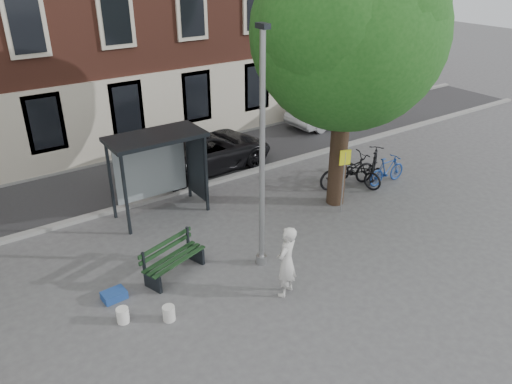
{
  "coord_description": "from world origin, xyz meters",
  "views": [
    {
      "loc": [
        -6.38,
        -9.01,
        7.58
      ],
      "look_at": [
        0.69,
        1.26,
        1.4
      ],
      "focal_mm": 35.0,
      "sensor_mm": 36.0,
      "label": 1
    }
  ],
  "objects": [
    {
      "name": "tree_right",
      "position": [
        4.01,
        1.38,
        5.62
      ],
      "size": [
        5.76,
        5.6,
        8.2
      ],
      "color": "black",
      "rests_on": "ground"
    },
    {
      "name": "bus_shelter",
      "position": [
        -0.61,
        4.11,
        1.92
      ],
      "size": [
        2.85,
        1.45,
        2.62
      ],
      "color": "#1E2328",
      "rests_on": "ground"
    },
    {
      "name": "painter",
      "position": [
        -0.26,
        -1.38,
        0.91
      ],
      "size": [
        0.79,
        0.68,
        1.83
      ],
      "primitive_type": "imported",
      "rotation": [
        0.0,
        0.0,
        3.58
      ],
      "color": "silver",
      "rests_on": "ground"
    },
    {
      "name": "curb_near",
      "position": [
        0.0,
        5.0,
        0.06
      ],
      "size": [
        40.0,
        0.25,
        0.12
      ],
      "primitive_type": "cube",
      "color": "gray",
      "rests_on": "ground"
    },
    {
      "name": "ground",
      "position": [
        0.0,
        0.0,
        0.0
      ],
      "size": [
        90.0,
        90.0,
        0.0
      ],
      "primitive_type": "plane",
      "color": "#4C4C4F",
      "rests_on": "ground"
    },
    {
      "name": "notice_sign",
      "position": [
        3.68,
        0.88,
        1.57
      ],
      "size": [
        0.36,
        0.13,
        2.11
      ],
      "rotation": [
        0.0,
        0.0,
        -0.28
      ],
      "color": "#9EA0A3",
      "rests_on": "ground"
    },
    {
      "name": "bucket_b",
      "position": [
        -3.88,
        -0.13,
        0.18
      ],
      "size": [
        0.37,
        0.37,
        0.36
      ],
      "primitive_type": "cylinder",
      "rotation": [
        0.0,
        0.0,
        0.4
      ],
      "color": "white",
      "rests_on": "ground"
    },
    {
      "name": "car_dark",
      "position": [
        1.88,
        6.3,
        0.72
      ],
      "size": [
        5.38,
        2.78,
        1.45
      ],
      "primitive_type": "imported",
      "rotation": [
        0.0,
        0.0,
        1.64
      ],
      "color": "black",
      "rests_on": "ground"
    },
    {
      "name": "car_silver",
      "position": [
        9.43,
        7.59,
        0.77
      ],
      "size": [
        4.7,
        1.77,
        1.53
      ],
      "primitive_type": "imported",
      "rotation": [
        0.0,
        0.0,
        1.6
      ],
      "color": "#A5A8AD",
      "rests_on": "ground"
    },
    {
      "name": "bucket_c",
      "position": [
        -3.0,
        -0.65,
        0.18
      ],
      "size": [
        0.31,
        0.31,
        0.36
      ],
      "primitive_type": "cylinder",
      "rotation": [
        0.0,
        0.0,
        0.1
      ],
      "color": "silver",
      "rests_on": "ground"
    },
    {
      "name": "bike_d",
      "position": [
        6.5,
        2.18,
        0.55
      ],
      "size": [
        1.75,
        1.55,
        1.1
      ],
      "primitive_type": "imported",
      "rotation": [
        0.0,
        0.0,
        2.25
      ],
      "color": "black",
      "rests_on": "ground"
    },
    {
      "name": "bike_b",
      "position": [
        6.5,
        1.57,
        0.5
      ],
      "size": [
        1.67,
        0.48,
        1.0
      ],
      "primitive_type": "imported",
      "rotation": [
        0.0,
        0.0,
        1.56
      ],
      "color": "navy",
      "rests_on": "ground"
    },
    {
      "name": "lamppost",
      "position": [
        0.0,
        0.0,
        2.78
      ],
      "size": [
        0.28,
        0.35,
        6.11
      ],
      "color": "#9EA0A3",
      "rests_on": "ground"
    },
    {
      "name": "bike_a",
      "position": [
        5.18,
        2.2,
        0.58
      ],
      "size": [
        2.31,
        1.11,
        1.17
      ],
      "primitive_type": "imported",
      "rotation": [
        0.0,
        0.0,
        1.41
      ],
      "color": "black",
      "rests_on": "ground"
    },
    {
      "name": "blue_crate",
      "position": [
        -3.75,
        0.78,
        0.1
      ],
      "size": [
        0.57,
        0.43,
        0.2
      ],
      "primitive_type": "cube",
      "rotation": [
        0.0,
        0.0,
        0.06
      ],
      "color": "#1F4391",
      "rests_on": "ground"
    },
    {
      "name": "road",
      "position": [
        0.0,
        7.0,
        0.01
      ],
      "size": [
        40.0,
        4.0,
        0.01
      ],
      "primitive_type": "cube",
      "color": "#28282B",
      "rests_on": "ground"
    },
    {
      "name": "bench",
      "position": [
        -2.13,
        0.88,
        0.42
      ],
      "size": [
        1.86,
        1.09,
        0.91
      ],
      "rotation": [
        0.0,
        0.0,
        0.32
      ],
      "color": "#1E2328",
      "rests_on": "ground"
    },
    {
      "name": "bike_c",
      "position": [
        5.55,
        2.09,
        0.51
      ],
      "size": [
        1.08,
        2.04,
        1.02
      ],
      "primitive_type": "imported",
      "rotation": [
        0.0,
        0.0,
        0.22
      ],
      "color": "black",
      "rests_on": "ground"
    },
    {
      "name": "curb_far",
      "position": [
        0.0,
        9.0,
        0.06
      ],
      "size": [
        40.0,
        0.25,
        0.12
      ],
      "primitive_type": "cube",
      "color": "gray",
      "rests_on": "ground"
    }
  ]
}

